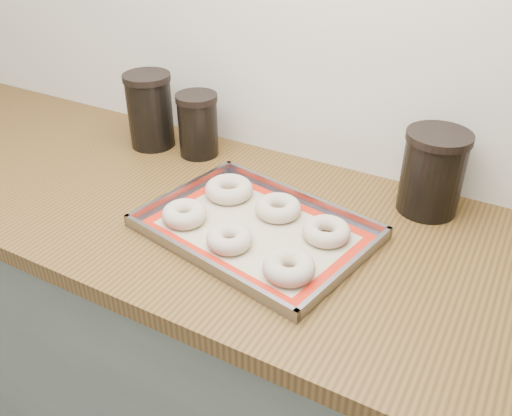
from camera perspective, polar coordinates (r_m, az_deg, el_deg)
The scene contains 13 objects.
cabinet at distance 1.52m, azimuth -2.25°, elevation -15.59°, with size 3.00×0.65×0.86m, color slate.
countertop at distance 1.22m, azimuth -2.70°, elevation -1.30°, with size 3.06×0.68×0.04m, color brown.
baking_tray at distance 1.14m, azimuth 0.00°, elevation -2.25°, with size 0.51×0.41×0.03m.
baking_mat at distance 1.14m, azimuth 0.00°, elevation -2.33°, with size 0.47×0.36×0.00m.
bagel_front_left at distance 1.17m, azimuth -7.54°, elevation -0.64°, with size 0.10×0.10×0.04m, color beige.
bagel_front_mid at distance 1.09m, azimuth -2.82°, elevation -3.26°, with size 0.09×0.09×0.04m, color beige.
bagel_front_right at distance 1.02m, azimuth 3.47°, elevation -6.25°, with size 0.10×0.10×0.04m, color beige.
bagel_back_left at distance 1.25m, azimuth -2.87°, elevation 1.99°, with size 0.11×0.11×0.04m, color beige.
bagel_back_mid at distance 1.19m, azimuth 2.34°, elevation 0.01°, with size 0.10×0.10×0.04m, color beige.
bagel_back_right at distance 1.12m, azimuth 7.42°, elevation -2.44°, with size 0.10×0.10×0.03m, color beige.
canister_left at distance 1.50m, azimuth -11.09°, elevation 10.06°, with size 0.13×0.13×0.20m.
canister_mid at distance 1.44m, azimuth -6.14°, elevation 8.71°, with size 0.11×0.11×0.17m.
canister_right at distance 1.24m, azimuth 18.10°, elevation 3.60°, with size 0.14×0.14×0.19m.
Camera 1 is at (0.55, 0.82, 1.56)m, focal length 38.00 mm.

